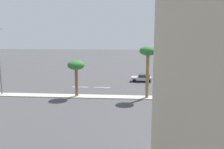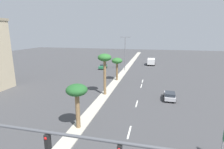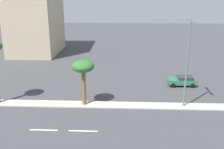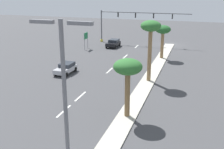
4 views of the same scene
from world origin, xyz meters
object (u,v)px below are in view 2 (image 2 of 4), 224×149
Objects in this scene: sedan_silver_left at (170,96)px; sedan_green_center at (103,66)px; palm_tree_trailing at (105,61)px; palm_tree_left at (117,62)px; palm_tree_outboard at (77,92)px; box_truck at (151,61)px; street_lamp_inboard at (125,51)px.

sedan_silver_left is 29.72m from sedan_green_center.
palm_tree_trailing reaches higher than sedan_silver_left.
palm_tree_left is (0.06, 10.43, -1.83)m from palm_tree_trailing.
palm_tree_outboard is 36.30m from sedan_green_center.
palm_tree_left reaches higher than box_truck.
box_truck reaches higher than sedan_green_center.
palm_tree_trailing is 10.59m from palm_tree_left.
palm_tree_outboard is 1.39× the size of sedan_silver_left.
street_lamp_inboard reaches higher than palm_tree_outboard.
palm_tree_left is at bearing 90.02° from palm_tree_outboard.
sedan_silver_left reaches higher than sedan_green_center.
palm_tree_trailing is 1.40× the size of palm_tree_left.
sedan_silver_left is at bearing -62.45° from street_lamp_inboard.
street_lamp_inboard is at bearing 90.05° from palm_tree_outboard.
sedan_green_center is (-7.21, 23.37, -5.62)m from palm_tree_trailing.
sedan_green_center is (-7.24, 1.31, -5.21)m from street_lamp_inboard.
palm_tree_outboard is at bearing -89.95° from street_lamp_inboard.
box_truck is (7.53, 45.77, -3.24)m from palm_tree_outboard.
street_lamp_inboard is 2.58× the size of sedan_green_center.
palm_tree_trailing is 1.39× the size of box_truck.
palm_tree_outboard reaches higher than palm_tree_left.
box_truck is (7.53, 23.35, -3.27)m from palm_tree_left.
palm_tree_left reaches higher than sedan_green_center.
palm_tree_trailing is at bearing -90.32° from palm_tree_left.
palm_tree_trailing is 12.74m from sedan_silver_left.
palm_tree_outboard is 0.99× the size of box_truck.
palm_tree_trailing is 22.06m from street_lamp_inboard.
palm_tree_trailing is 0.75× the size of street_lamp_inboard.
sedan_green_center is at bearing 107.14° from palm_tree_trailing.
box_truck is at bearing 96.52° from sedan_silver_left.
palm_tree_left is at bearing -60.69° from sedan_green_center.
box_truck is at bearing 57.19° from street_lamp_inboard.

